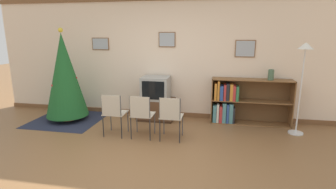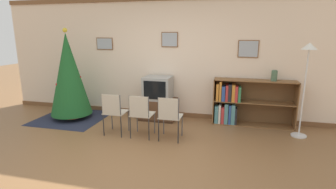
% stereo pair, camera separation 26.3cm
% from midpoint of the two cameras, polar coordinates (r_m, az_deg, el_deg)
% --- Properties ---
extents(ground_plane, '(24.00, 24.00, 0.00)m').
position_cam_midpoint_polar(ground_plane, '(4.12, -8.52, -14.65)').
color(ground_plane, brown).
extents(wall_back, '(8.34, 0.11, 2.70)m').
position_cam_midpoint_polar(wall_back, '(6.01, -1.22, 7.88)').
color(wall_back, beige).
rests_on(wall_back, ground_plane).
extents(area_rug, '(1.48, 1.50, 0.01)m').
position_cam_midpoint_polar(area_rug, '(6.43, -21.93, -5.02)').
color(area_rug, '#23283D').
rests_on(area_rug, ground_plane).
extents(christmas_tree, '(0.91, 0.91, 2.02)m').
position_cam_midpoint_polar(christmas_tree, '(6.21, -22.73, 3.83)').
color(christmas_tree, maroon).
rests_on(christmas_tree, area_rug).
extents(tv_console, '(0.82, 0.55, 0.47)m').
position_cam_midpoint_polar(tv_console, '(5.94, -3.89, -3.18)').
color(tv_console, '#412A1A').
rests_on(tv_console, ground_plane).
extents(television, '(0.60, 0.51, 0.51)m').
position_cam_midpoint_polar(television, '(5.82, -3.97, 1.40)').
color(television, '#9E9E99').
rests_on(television, tv_console).
extents(folding_chair_left, '(0.40, 0.40, 0.82)m').
position_cam_midpoint_polar(folding_chair_left, '(5.03, -13.25, -3.78)').
color(folding_chair_left, '#BCB29E').
rests_on(folding_chair_left, ground_plane).
extents(folding_chair_center, '(0.40, 0.40, 0.82)m').
position_cam_midpoint_polar(folding_chair_center, '(4.84, -7.34, -4.21)').
color(folding_chair_center, '#BCB29E').
rests_on(folding_chair_center, ground_plane).
extents(folding_chair_right, '(0.40, 0.40, 0.82)m').
position_cam_midpoint_polar(folding_chair_right, '(4.70, -1.02, -4.63)').
color(folding_chair_right, '#BCB29E').
rests_on(folding_chair_right, ground_plane).
extents(bookshelf, '(1.66, 0.36, 0.97)m').
position_cam_midpoint_polar(bookshelf, '(5.80, 13.47, -1.55)').
color(bookshelf, brown).
rests_on(bookshelf, ground_plane).
extents(vase, '(0.12, 0.12, 0.22)m').
position_cam_midpoint_polar(vase, '(5.74, 20.30, 4.08)').
color(vase, '#47664C').
rests_on(vase, bookshelf).
extents(standing_lamp, '(0.28, 0.28, 1.75)m').
position_cam_midpoint_polar(standing_lamp, '(5.39, 26.20, 5.82)').
color(standing_lamp, silver).
rests_on(standing_lamp, ground_plane).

